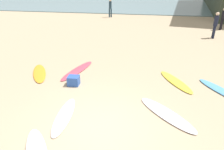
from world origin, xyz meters
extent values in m
plane|color=tan|center=(0.00, 0.00, 0.00)|extent=(120.00, 120.00, 0.00)
ellipsoid|color=#E14258|center=(-1.89, 3.83, 0.03)|extent=(1.17, 2.50, 0.07)
ellipsoid|color=yellow|center=(2.62, 3.41, 0.04)|extent=(1.49, 2.17, 0.08)
ellipsoid|color=orange|center=(-3.55, 3.26, 0.03)|extent=(1.49, 2.12, 0.07)
ellipsoid|color=white|center=(2.07, 0.99, 0.04)|extent=(2.02, 2.09, 0.08)
ellipsoid|color=#5097D3|center=(4.34, 2.87, 0.04)|extent=(1.67, 2.15, 0.08)
ellipsoid|color=white|center=(-1.23, 0.36, 0.03)|extent=(0.62, 2.10, 0.06)
cylinder|color=black|center=(7.23, 13.47, 0.42)|extent=(0.14, 0.14, 0.84)
cylinder|color=black|center=(7.34, 13.63, 0.42)|extent=(0.14, 0.14, 0.84)
cylinder|color=black|center=(7.29, 13.55, 1.19)|extent=(0.39, 0.39, 0.70)
cylinder|color=#1E3342|center=(-2.55, 17.56, 0.44)|extent=(0.14, 0.14, 0.87)
cylinder|color=#1E3342|center=(-2.73, 17.47, 0.44)|extent=(0.14, 0.14, 0.87)
cylinder|color=#1E3342|center=(-2.64, 17.52, 1.24)|extent=(0.37, 0.37, 0.73)
sphere|color=beige|center=(-2.64, 17.52, 1.72)|extent=(0.24, 0.24, 0.24)
cylinder|color=#191E33|center=(5.99, 10.73, 0.43)|extent=(0.14, 0.14, 0.87)
cylinder|color=#191E33|center=(6.00, 10.93, 0.43)|extent=(0.14, 0.14, 0.87)
cylinder|color=#191E33|center=(5.99, 10.83, 1.23)|extent=(0.29, 0.29, 0.72)
sphere|color=beige|center=(5.99, 10.83, 1.71)|extent=(0.24, 0.24, 0.24)
cube|color=#2D56B2|center=(-1.62, 2.49, 0.20)|extent=(0.48, 0.42, 0.39)
camera|label=1|loc=(1.20, -4.82, 4.20)|focal=33.41mm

